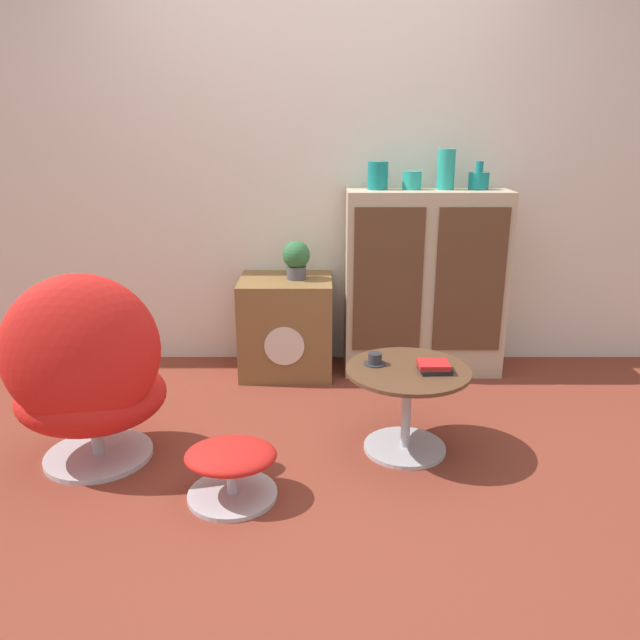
{
  "coord_description": "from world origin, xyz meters",
  "views": [
    {
      "loc": [
        0.01,
        -2.51,
        1.5
      ],
      "look_at": [
        0.01,
        0.48,
        0.55
      ],
      "focal_mm": 35.0,
      "sensor_mm": 36.0,
      "label": 1
    }
  ],
  "objects_px": {
    "potted_plant": "(296,258)",
    "teacup": "(375,360)",
    "vase_inner_right": "(446,169)",
    "book_stack": "(434,367)",
    "sideboard": "(423,282)",
    "tv_console": "(286,326)",
    "vase_leftmost": "(377,175)",
    "ottoman": "(231,464)",
    "vase_inner_left": "(411,180)",
    "coffee_table": "(406,398)",
    "egg_chair": "(86,376)",
    "vase_rightmost": "(478,180)"
  },
  "relations": [
    {
      "from": "vase_rightmost",
      "to": "teacup",
      "type": "distance_m",
      "value": 1.41
    },
    {
      "from": "vase_inner_left",
      "to": "potted_plant",
      "type": "xyz_separation_m",
      "value": [
        -0.68,
        -0.05,
        -0.45
      ]
    },
    {
      "from": "coffee_table",
      "to": "vase_rightmost",
      "type": "relative_size",
      "value": 3.59
    },
    {
      "from": "egg_chair",
      "to": "vase_rightmost",
      "type": "height_order",
      "value": "vase_rightmost"
    },
    {
      "from": "coffee_table",
      "to": "vase_inner_right",
      "type": "xyz_separation_m",
      "value": [
        0.33,
        1.05,
        0.97
      ]
    },
    {
      "from": "egg_chair",
      "to": "vase_rightmost",
      "type": "xyz_separation_m",
      "value": [
        1.96,
        1.19,
        0.75
      ]
    },
    {
      "from": "vase_leftmost",
      "to": "vase_inner_left",
      "type": "xyz_separation_m",
      "value": [
        0.2,
        0.0,
        -0.03
      ]
    },
    {
      "from": "vase_inner_left",
      "to": "teacup",
      "type": "distance_m",
      "value": 1.27
    },
    {
      "from": "teacup",
      "to": "vase_leftmost",
      "type": "bearing_deg",
      "value": 85.42
    },
    {
      "from": "vase_inner_left",
      "to": "book_stack",
      "type": "relative_size",
      "value": 0.74
    },
    {
      "from": "ottoman",
      "to": "vase_rightmost",
      "type": "bearing_deg",
      "value": 48.15
    },
    {
      "from": "vase_leftmost",
      "to": "coffee_table",
      "type": "bearing_deg",
      "value": -86.21
    },
    {
      "from": "tv_console",
      "to": "potted_plant",
      "type": "xyz_separation_m",
      "value": [
        0.07,
        0.0,
        0.43
      ]
    },
    {
      "from": "coffee_table",
      "to": "book_stack",
      "type": "relative_size",
      "value": 3.82
    },
    {
      "from": "vase_inner_right",
      "to": "vase_rightmost",
      "type": "xyz_separation_m",
      "value": [
        0.2,
        0.0,
        -0.06
      ]
    },
    {
      "from": "vase_rightmost",
      "to": "potted_plant",
      "type": "relative_size",
      "value": 0.7
    },
    {
      "from": "vase_inner_right",
      "to": "book_stack",
      "type": "relative_size",
      "value": 1.52
    },
    {
      "from": "egg_chair",
      "to": "potted_plant",
      "type": "height_order",
      "value": "egg_chair"
    },
    {
      "from": "ottoman",
      "to": "coffee_table",
      "type": "height_order",
      "value": "coffee_table"
    },
    {
      "from": "ottoman",
      "to": "potted_plant",
      "type": "height_order",
      "value": "potted_plant"
    },
    {
      "from": "ottoman",
      "to": "vase_leftmost",
      "type": "height_order",
      "value": "vase_leftmost"
    },
    {
      "from": "sideboard",
      "to": "teacup",
      "type": "bearing_deg",
      "value": -110.89
    },
    {
      "from": "egg_chair",
      "to": "vase_inner_left",
      "type": "xyz_separation_m",
      "value": [
        1.57,
        1.19,
        0.74
      ]
    },
    {
      "from": "tv_console",
      "to": "vase_leftmost",
      "type": "distance_m",
      "value": 1.06
    },
    {
      "from": "sideboard",
      "to": "tv_console",
      "type": "height_order",
      "value": "sideboard"
    },
    {
      "from": "ottoman",
      "to": "book_stack",
      "type": "xyz_separation_m",
      "value": [
        0.89,
        0.36,
        0.29
      ]
    },
    {
      "from": "ottoman",
      "to": "vase_inner_right",
      "type": "relative_size",
      "value": 1.65
    },
    {
      "from": "tv_console",
      "to": "coffee_table",
      "type": "height_order",
      "value": "tv_console"
    },
    {
      "from": "ottoman",
      "to": "vase_inner_left",
      "type": "distance_m",
      "value": 1.99
    },
    {
      "from": "egg_chair",
      "to": "vase_inner_left",
      "type": "bearing_deg",
      "value": 37.11
    },
    {
      "from": "vase_inner_right",
      "to": "potted_plant",
      "type": "distance_m",
      "value": 1.02
    },
    {
      "from": "sideboard",
      "to": "vase_leftmost",
      "type": "distance_m",
      "value": 0.71
    },
    {
      "from": "egg_chair",
      "to": "vase_leftmost",
      "type": "distance_m",
      "value": 1.97
    },
    {
      "from": "sideboard",
      "to": "coffee_table",
      "type": "distance_m",
      "value": 1.11
    },
    {
      "from": "potted_plant",
      "to": "teacup",
      "type": "distance_m",
      "value": 1.07
    },
    {
      "from": "vase_inner_left",
      "to": "book_stack",
      "type": "height_order",
      "value": "vase_inner_left"
    },
    {
      "from": "coffee_table",
      "to": "vase_inner_right",
      "type": "relative_size",
      "value": 2.51
    },
    {
      "from": "sideboard",
      "to": "tv_console",
      "type": "distance_m",
      "value": 0.89
    },
    {
      "from": "potted_plant",
      "to": "teacup",
      "type": "bearing_deg",
      "value": -67.05
    },
    {
      "from": "vase_inner_right",
      "to": "egg_chair",
      "type": "bearing_deg",
      "value": -146.08
    },
    {
      "from": "vase_inner_left",
      "to": "vase_inner_right",
      "type": "xyz_separation_m",
      "value": [
        0.2,
        0.0,
        0.06
      ]
    },
    {
      "from": "egg_chair",
      "to": "coffee_table",
      "type": "relative_size",
      "value": 1.6
    },
    {
      "from": "sideboard",
      "to": "potted_plant",
      "type": "bearing_deg",
      "value": -176.55
    },
    {
      "from": "potted_plant",
      "to": "teacup",
      "type": "height_order",
      "value": "potted_plant"
    },
    {
      "from": "tv_console",
      "to": "vase_leftmost",
      "type": "bearing_deg",
      "value": 5.4
    },
    {
      "from": "egg_chair",
      "to": "teacup",
      "type": "distance_m",
      "value": 1.3
    },
    {
      "from": "egg_chair",
      "to": "ottoman",
      "type": "relative_size",
      "value": 2.43
    },
    {
      "from": "vase_leftmost",
      "to": "book_stack",
      "type": "distance_m",
      "value": 1.34
    },
    {
      "from": "ottoman",
      "to": "book_stack",
      "type": "relative_size",
      "value": 2.52
    },
    {
      "from": "egg_chair",
      "to": "teacup",
      "type": "height_order",
      "value": "egg_chair"
    }
  ]
}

